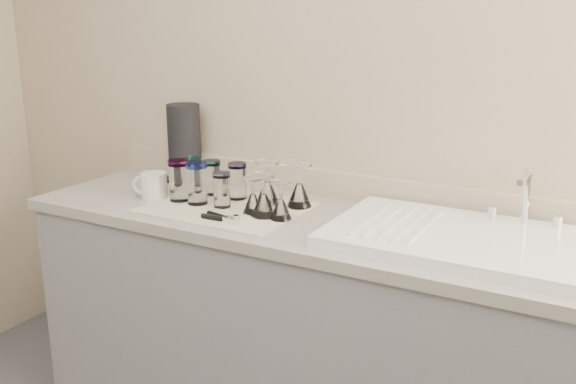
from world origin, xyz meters
The scene contains 17 objects.
counter_unit centered at (0.00, 1.20, 0.45)m, with size 2.06×0.62×0.90m.
sink_unit centered at (0.55, 1.20, 0.92)m, with size 0.82×0.50×0.22m.
dish_towel centered at (-0.30, 1.16, 0.90)m, with size 0.55×0.42×0.01m, color silver.
tumbler_teal centered at (-0.53, 1.28, 0.98)m, with size 0.07×0.07×0.13m.
tumbler_cyan centered at (-0.43, 1.27, 0.98)m, with size 0.07×0.07×0.13m.
tumbler_purple centered at (-0.31, 1.26, 0.98)m, with size 0.07×0.07×0.14m.
tumbler_magenta centered at (-0.49, 1.14, 0.99)m, with size 0.08×0.08×0.15m.
tumbler_blue centered at (-0.41, 1.14, 0.99)m, with size 0.08×0.08×0.16m.
tumbler_lavender centered at (-0.31, 1.15, 0.97)m, with size 0.06×0.06×0.13m.
goblet_back_left centered at (-0.18, 1.26, 0.96)m, with size 0.09×0.09×0.16m.
goblet_back_right centered at (-0.07, 1.29, 0.96)m, with size 0.09×0.09×0.16m.
goblet_front_left centered at (-0.17, 1.14, 0.95)m, with size 0.07×0.07×0.13m.
goblet_front_right centered at (-0.05, 1.13, 0.95)m, with size 0.07×0.07×0.13m.
goblet_extra centered at (-0.12, 1.13, 0.96)m, with size 0.08×0.08×0.15m.
can_opener centered at (-0.22, 1.02, 0.92)m, with size 0.14×0.05×0.02m.
white_mug centered at (-0.61, 1.13, 0.95)m, with size 0.15×0.13×0.10m.
paper_towel_roll centered at (-0.67, 1.41, 1.06)m, with size 0.17×0.17×0.32m.
Camera 1 is at (0.97, -0.67, 1.59)m, focal length 40.00 mm.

